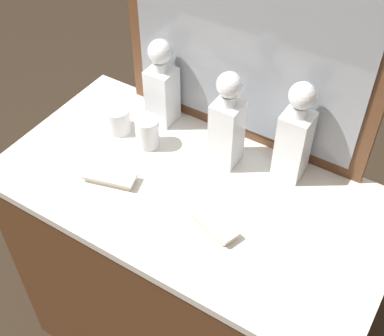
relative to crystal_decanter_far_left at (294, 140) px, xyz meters
name	(u,v)px	position (x,y,z in m)	size (l,w,h in m)	color
dresser	(192,278)	(-0.20, -0.20, -0.57)	(1.11, 0.59, 0.89)	brown
dresser_mirror	(249,21)	(-0.20, 0.08, 0.26)	(0.77, 0.03, 0.76)	brown
crystal_decanter_far_left	(294,140)	(0.00, 0.00, 0.00)	(0.08, 0.08, 0.31)	white
crystal_decanter_right	(227,128)	(-0.18, -0.05, 0.00)	(0.08, 0.08, 0.30)	white
crystal_decanter_center	(162,90)	(-0.44, 0.01, -0.01)	(0.08, 0.08, 0.28)	white
crystal_tumbler_far_left	(147,134)	(-0.41, -0.12, -0.08)	(0.07, 0.07, 0.10)	white
crystal_tumbler_center	(118,121)	(-0.52, -0.11, -0.09)	(0.08, 0.08, 0.08)	white
silver_brush_center	(213,223)	(-0.08, -0.28, -0.11)	(0.16, 0.10, 0.02)	#B7A88C
silver_brush_rear	(110,178)	(-0.41, -0.30, -0.11)	(0.16, 0.09, 0.02)	#B7A88C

